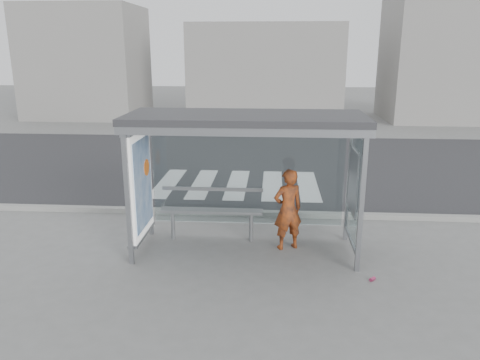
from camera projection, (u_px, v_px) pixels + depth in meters
name	position (u px, v px, depth m)	size (l,w,h in m)	color
ground	(245.00, 250.00, 8.98)	(80.00, 80.00, 0.00)	slate
road	(258.00, 164.00, 15.69)	(30.00, 10.00, 0.01)	#2A2A2C
curb	(250.00, 213.00, 10.83)	(30.00, 0.18, 0.12)	gray
crosswalk	(237.00, 184.00, 13.33)	(4.55, 3.00, 0.00)	silver
bus_shelter	(225.00, 148.00, 8.52)	(4.25, 1.65, 2.62)	gray
building_left	(87.00, 62.00, 26.14)	(6.00, 5.00, 6.00)	gray
building_center	(265.00, 72.00, 25.58)	(8.00, 5.00, 5.00)	gray
building_right	(436.00, 53.00, 24.68)	(5.00, 5.00, 7.00)	gray
person	(288.00, 209.00, 8.88)	(0.58, 0.38, 1.58)	#CC5E13
bench	(212.00, 211.00, 9.33)	(2.04, 0.33, 1.05)	slate
soda_can	(372.00, 279.00, 7.80)	(0.06, 0.06, 0.11)	#C93B6E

